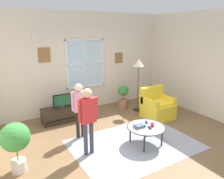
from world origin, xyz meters
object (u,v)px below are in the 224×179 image
object	(u,v)px
television	(62,100)
book_stack	(140,126)
remote_near_books	(150,128)
potted_plant_by_window	(123,96)
cup	(152,125)
coffee_table	(146,128)
armchair	(157,107)
floor_lamp	(139,68)
remote_near_cup	(146,122)
person_pink_shirt	(79,105)
person_red_shirt	(88,114)
tv_stand	(63,114)
potted_plant_corner	(15,140)

from	to	relation	value
television	book_stack	size ratio (longest dim) A/B	2.10
remote_near_books	potted_plant_by_window	bearing A→B (deg)	69.50
remote_near_books	cup	bearing A→B (deg)	16.61
coffee_table	book_stack	size ratio (longest dim) A/B	3.43
armchair	cup	bearing A→B (deg)	-136.26
floor_lamp	remote_near_cup	bearing A→B (deg)	-121.40
armchair	remote_near_cup	distance (m)	1.37
book_stack	remote_near_books	world-z (taller)	book_stack
book_stack	person_pink_shirt	xyz separation A→B (m)	(-0.97, 0.99, 0.37)
coffee_table	person_red_shirt	bearing A→B (deg)	167.21
television	person_pink_shirt	bearing A→B (deg)	-87.89
person_pink_shirt	remote_near_books	bearing A→B (deg)	-45.20
armchair	person_red_shirt	bearing A→B (deg)	-164.00
television	book_stack	world-z (taller)	television
television	tv_stand	bearing A→B (deg)	90.00
tv_stand	armchair	size ratio (longest dim) A/B	1.33
book_stack	remote_near_books	distance (m)	0.21
tv_stand	television	distance (m)	0.40
cup	potted_plant_corner	xyz separation A→B (m)	(-2.69, 0.48, 0.16)
person_red_shirt	potted_plant_corner	size ratio (longest dim) A/B	1.49
remote_near_books	floor_lamp	xyz separation A→B (m)	(1.10, 1.85, 0.92)
television	potted_plant_corner	xyz separation A→B (m)	(-1.42, -1.72, 0.02)
tv_stand	book_stack	world-z (taller)	book_stack
remote_near_books	person_pink_shirt	bearing A→B (deg)	134.80
cup	armchair	bearing A→B (deg)	43.74
armchair	potted_plant_by_window	bearing A→B (deg)	106.44
armchair	person_red_shirt	distance (m)	2.63
person_pink_shirt	floor_lamp	bearing A→B (deg)	17.88
tv_stand	cup	bearing A→B (deg)	-59.92
floor_lamp	tv_stand	bearing A→B (deg)	170.46
cup	remote_near_books	xyz separation A→B (m)	(-0.11, -0.03, -0.03)
potted_plant_by_window	floor_lamp	bearing A→B (deg)	-60.56
person_pink_shirt	book_stack	bearing A→B (deg)	-45.65
person_red_shirt	potted_plant_corner	distance (m)	1.35
coffee_table	potted_plant_by_window	distance (m)	2.36
remote_near_books	potted_plant_by_window	size ratio (longest dim) A/B	0.19
television	person_red_shirt	distance (m)	1.88
remote_near_cup	person_red_shirt	world-z (taller)	person_red_shirt
cup	person_pink_shirt	xyz separation A→B (m)	(-1.24, 1.10, 0.35)
person_red_shirt	potted_plant_corner	bearing A→B (deg)	174.32
television	remote_near_books	size ratio (longest dim) A/B	3.70
remote_near_books	person_pink_shirt	size ratio (longest dim) A/B	0.11
book_stack	potted_plant_by_window	world-z (taller)	potted_plant_by_window
armchair	potted_plant_by_window	xyz separation A→B (m)	(-0.35, 1.20, 0.06)
person_pink_shirt	person_red_shirt	size ratio (longest dim) A/B	0.93
remote_near_cup	person_pink_shirt	size ratio (longest dim) A/B	0.11
armchair	person_pink_shirt	size ratio (longest dim) A/B	0.67
television	book_stack	xyz separation A→B (m)	(1.01, -2.09, -0.16)
armchair	cup	world-z (taller)	armchair
cup	person_red_shirt	size ratio (longest dim) A/B	0.07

